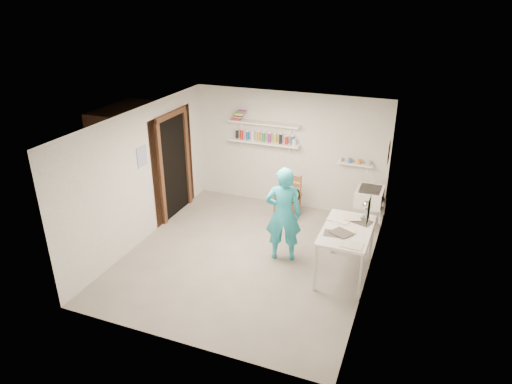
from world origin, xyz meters
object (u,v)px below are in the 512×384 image
(belfast_sink, at_px, (369,196))
(desk_lamp, at_px, (367,205))
(man, at_px, (283,214))
(wooden_chair, at_px, (288,196))
(wall_clock, at_px, (291,195))
(work_table, at_px, (345,252))

(belfast_sink, height_order, desk_lamp, desk_lamp)
(man, distance_m, desk_lamp, 1.35)
(man, relative_size, wooden_chair, 1.74)
(belfast_sink, xyz_separation_m, wooden_chair, (-1.56, -0.06, -0.22))
(man, distance_m, wall_clock, 0.35)
(wooden_chair, height_order, desk_lamp, desk_lamp)
(work_table, bearing_deg, wooden_chair, 132.70)
(belfast_sink, xyz_separation_m, wall_clock, (-1.13, -1.30, 0.40))
(man, bearing_deg, wall_clock, -122.28)
(wall_clock, distance_m, desk_lamp, 1.23)
(man, bearing_deg, work_table, 157.19)
(wooden_chair, bearing_deg, desk_lamp, -24.55)
(wall_clock, xyz_separation_m, desk_lamp, (1.22, 0.16, -0.06))
(man, height_order, wall_clock, man)
(belfast_sink, distance_m, desk_lamp, 1.19)
(work_table, bearing_deg, belfast_sink, 86.15)
(belfast_sink, relative_size, wooden_chair, 0.63)
(man, bearing_deg, wooden_chair, -91.59)
(belfast_sink, bearing_deg, wall_clock, -130.92)
(man, bearing_deg, desk_lamp, 179.99)
(work_table, bearing_deg, desk_lamp, 67.58)
(man, relative_size, desk_lamp, 10.66)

